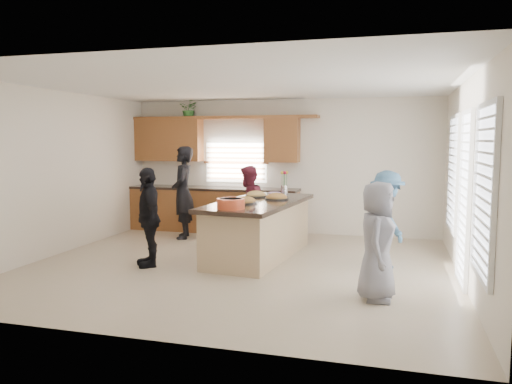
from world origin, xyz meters
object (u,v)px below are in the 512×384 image
(salad_bowl, at_px, (231,203))
(woman_left_back, at_px, (183,192))
(woman_right_back, at_px, (387,219))
(woman_right_front, at_px, (377,241))
(island, at_px, (259,230))
(woman_left_mid, at_px, (248,205))
(woman_left_front, at_px, (148,217))

(salad_bowl, distance_m, woman_left_back, 2.82)
(woman_left_back, height_order, woman_right_back, woman_left_back)
(woman_right_front, bearing_deg, island, 51.40)
(woman_right_back, bearing_deg, salad_bowl, 91.29)
(woman_left_mid, bearing_deg, woman_left_front, -29.92)
(woman_right_front, bearing_deg, salad_bowl, 74.18)
(woman_left_front, bearing_deg, woman_left_mid, 118.89)
(woman_left_mid, relative_size, woman_left_front, 0.96)
(island, bearing_deg, woman_right_back, 3.52)
(woman_left_back, height_order, woman_right_front, woman_left_back)
(woman_left_back, distance_m, woman_right_back, 4.15)
(woman_left_front, height_order, woman_right_front, woman_left_front)
(island, height_order, woman_left_mid, woman_left_mid)
(island, distance_m, woman_left_mid, 1.19)
(salad_bowl, height_order, woman_left_mid, woman_left_mid)
(woman_left_back, relative_size, woman_right_back, 1.23)
(woman_left_back, relative_size, woman_left_mid, 1.24)
(island, xyz_separation_m, woman_left_mid, (-0.50, 1.05, 0.29))
(island, distance_m, salad_bowl, 1.21)
(salad_bowl, bearing_deg, woman_right_front, -19.13)
(island, relative_size, woman_left_back, 1.53)
(woman_right_back, bearing_deg, woman_right_front, 155.15)
(woman_left_back, bearing_deg, island, 38.29)
(woman_left_mid, xyz_separation_m, woman_right_front, (2.48, -2.83, -0.01))
(salad_bowl, bearing_deg, woman_right_back, 23.43)
(woman_right_front, bearing_deg, woman_left_mid, 44.59)
(salad_bowl, xyz_separation_m, woman_right_back, (2.21, 0.96, -0.29))
(island, distance_m, woman_left_back, 2.26)
(woman_left_front, distance_m, woman_right_back, 3.68)
(woman_left_back, xyz_separation_m, woman_left_mid, (1.39, -0.12, -0.18))
(island, height_order, woman_right_front, woman_right_front)
(island, height_order, woman_left_front, woman_left_front)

